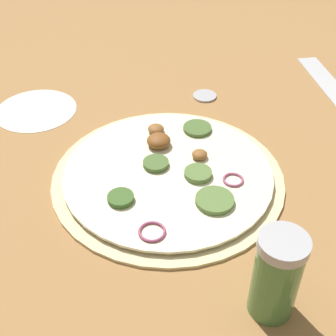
# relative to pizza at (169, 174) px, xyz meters

# --- Properties ---
(ground_plane) EXTENTS (3.00, 3.00, 0.00)m
(ground_plane) POSITION_rel_pizza_xyz_m (-0.00, 0.00, -0.01)
(ground_plane) COLOR #9E703F
(pizza) EXTENTS (0.33, 0.33, 0.03)m
(pizza) POSITION_rel_pizza_xyz_m (0.00, 0.00, 0.00)
(pizza) COLOR beige
(pizza) RESTS_ON ground_plane
(spice_jar) EXTENTS (0.05, 0.05, 0.11)m
(spice_jar) POSITION_rel_pizza_xyz_m (-0.24, 0.03, 0.05)
(spice_jar) COLOR #4C7F42
(spice_jar) RESTS_ON ground_plane
(loose_cap) EXTENTS (0.04, 0.04, 0.01)m
(loose_cap) POSITION_rel_pizza_xyz_m (0.15, -0.18, -0.00)
(loose_cap) COLOR #B2B2B7
(loose_cap) RESTS_ON ground_plane
(flour_patch) EXTENTS (0.14, 0.14, 0.00)m
(flour_patch) POSITION_rel_pizza_xyz_m (0.28, 0.09, -0.01)
(flour_patch) COLOR white
(flour_patch) RESTS_ON ground_plane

